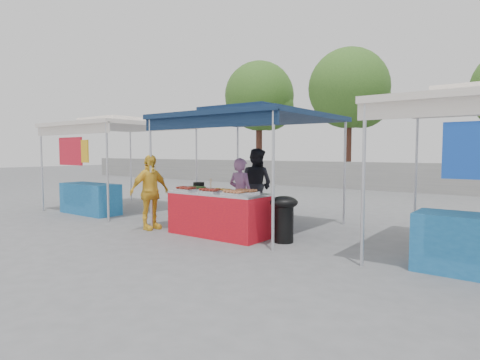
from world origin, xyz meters
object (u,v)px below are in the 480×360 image
Objects in this scene: helper_man at (256,185)px; customer_person at (150,192)px; vendor_table at (219,214)px; wok_burner at (284,215)px; cooking_pot at (199,185)px; vendor_woman at (241,194)px.

helper_man is 2.54m from customer_person.
wok_burner is at bearing 10.60° from vendor_table.
cooking_pot is (-0.82, 0.33, 0.49)m from vendor_table.
customer_person reaches higher than wok_burner.
helper_man reaches higher than vendor_woman.
cooking_pot reaches higher than wok_burner.
wok_burner is 0.56× the size of vendor_woman.
vendor_table is at bearing 103.15° from helper_man.
vendor_woman is at bearing 88.39° from vendor_table.
vendor_table is 1.65m from customer_person.
customer_person is at bearing -136.09° from cooking_pot.
helper_man reaches higher than vendor_table.
customer_person is (-1.17, -2.25, -0.07)m from helper_man.
wok_burner is at bearing 137.95° from helper_man.
customer_person is (-0.74, -0.71, -0.13)m from cooking_pot.
wok_burner is 1.40m from vendor_woman.
vendor_table is 1.17× the size of helper_man.
wok_burner is 2.97m from customer_person.
cooking_pot is 0.28× the size of wok_burner.
wok_burner is at bearing 159.02° from vendor_woman.
vendor_table is at bearing -21.99° from cooking_pot.
vendor_woman is (-1.31, 0.44, 0.25)m from wok_burner.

